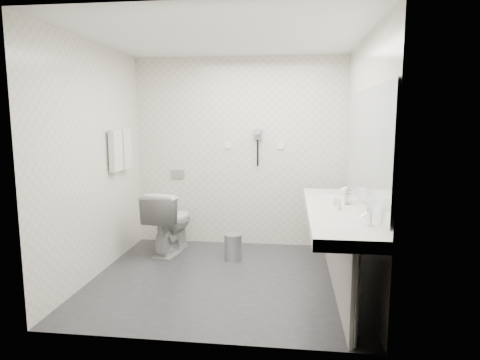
# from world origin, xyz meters

# --- Properties ---
(floor) EXTENTS (2.80, 2.80, 0.00)m
(floor) POSITION_xyz_m (0.00, 0.00, 0.00)
(floor) COLOR #28282D
(floor) RESTS_ON ground
(ceiling) EXTENTS (2.80, 2.80, 0.00)m
(ceiling) POSITION_xyz_m (0.00, 0.00, 2.50)
(ceiling) COLOR white
(ceiling) RESTS_ON wall_back
(wall_back) EXTENTS (2.80, 0.00, 2.80)m
(wall_back) POSITION_xyz_m (0.00, 1.30, 1.25)
(wall_back) COLOR silver
(wall_back) RESTS_ON floor
(wall_front) EXTENTS (2.80, 0.00, 2.80)m
(wall_front) POSITION_xyz_m (0.00, -1.30, 1.25)
(wall_front) COLOR silver
(wall_front) RESTS_ON floor
(wall_left) EXTENTS (0.00, 2.60, 2.60)m
(wall_left) POSITION_xyz_m (-1.40, 0.00, 1.25)
(wall_left) COLOR silver
(wall_left) RESTS_ON floor
(wall_right) EXTENTS (0.00, 2.60, 2.60)m
(wall_right) POSITION_xyz_m (1.40, 0.00, 1.25)
(wall_right) COLOR silver
(wall_right) RESTS_ON floor
(vanity_counter) EXTENTS (0.55, 2.20, 0.10)m
(vanity_counter) POSITION_xyz_m (1.12, -0.20, 0.80)
(vanity_counter) COLOR white
(vanity_counter) RESTS_ON floor
(vanity_panel) EXTENTS (0.03, 2.15, 0.75)m
(vanity_panel) POSITION_xyz_m (1.15, -0.20, 0.38)
(vanity_panel) COLOR gray
(vanity_panel) RESTS_ON floor
(vanity_post_near) EXTENTS (0.06, 0.06, 0.75)m
(vanity_post_near) POSITION_xyz_m (1.18, -1.24, 0.38)
(vanity_post_near) COLOR silver
(vanity_post_near) RESTS_ON floor
(vanity_post_far) EXTENTS (0.06, 0.06, 0.75)m
(vanity_post_far) POSITION_xyz_m (1.18, 0.84, 0.38)
(vanity_post_far) COLOR silver
(vanity_post_far) RESTS_ON floor
(mirror) EXTENTS (0.02, 2.20, 1.05)m
(mirror) POSITION_xyz_m (1.39, -0.20, 1.45)
(mirror) COLOR #B2BCC6
(mirror) RESTS_ON wall_right
(basin_near) EXTENTS (0.40, 0.31, 0.05)m
(basin_near) POSITION_xyz_m (1.12, -0.85, 0.83)
(basin_near) COLOR white
(basin_near) RESTS_ON vanity_counter
(basin_far) EXTENTS (0.40, 0.31, 0.05)m
(basin_far) POSITION_xyz_m (1.12, 0.45, 0.83)
(basin_far) COLOR white
(basin_far) RESTS_ON vanity_counter
(faucet_near) EXTENTS (0.04, 0.04, 0.15)m
(faucet_near) POSITION_xyz_m (1.32, -0.85, 0.92)
(faucet_near) COLOR silver
(faucet_near) RESTS_ON vanity_counter
(faucet_far) EXTENTS (0.04, 0.04, 0.15)m
(faucet_far) POSITION_xyz_m (1.32, 0.45, 0.92)
(faucet_far) COLOR silver
(faucet_far) RESTS_ON vanity_counter
(soap_bottle_a) EXTENTS (0.05, 0.05, 0.10)m
(soap_bottle_a) POSITION_xyz_m (1.13, -0.11, 0.90)
(soap_bottle_a) COLOR silver
(soap_bottle_a) RESTS_ON vanity_counter
(soap_bottle_c) EXTENTS (0.05, 0.05, 0.11)m
(soap_bottle_c) POSITION_xyz_m (1.15, -0.29, 0.91)
(soap_bottle_c) COLOR silver
(soap_bottle_c) RESTS_ON vanity_counter
(glass_left) EXTENTS (0.07, 0.07, 0.11)m
(glass_left) POSITION_xyz_m (1.26, -0.03, 0.91)
(glass_left) COLOR silver
(glass_left) RESTS_ON vanity_counter
(glass_right) EXTENTS (0.09, 0.09, 0.12)m
(glass_right) POSITION_xyz_m (1.28, 0.08, 0.91)
(glass_right) COLOR silver
(glass_right) RESTS_ON vanity_counter
(toilet) EXTENTS (0.55, 0.84, 0.80)m
(toilet) POSITION_xyz_m (-0.83, 0.80, 0.40)
(toilet) COLOR white
(toilet) RESTS_ON floor
(flush_plate) EXTENTS (0.18, 0.02, 0.12)m
(flush_plate) POSITION_xyz_m (-0.85, 1.29, 0.95)
(flush_plate) COLOR #B2B5BA
(flush_plate) RESTS_ON wall_back
(pedal_bin) EXTENTS (0.27, 0.27, 0.30)m
(pedal_bin) POSITION_xyz_m (0.01, 0.61, 0.15)
(pedal_bin) COLOR #B2B5BA
(pedal_bin) RESTS_ON floor
(bin_lid) EXTENTS (0.21, 0.21, 0.02)m
(bin_lid) POSITION_xyz_m (0.01, 0.61, 0.31)
(bin_lid) COLOR #B2B5BA
(bin_lid) RESTS_ON pedal_bin
(towel_rail) EXTENTS (0.02, 0.62, 0.02)m
(towel_rail) POSITION_xyz_m (-1.35, 0.55, 1.55)
(towel_rail) COLOR silver
(towel_rail) RESTS_ON wall_left
(towel_near) EXTENTS (0.07, 0.24, 0.48)m
(towel_near) POSITION_xyz_m (-1.34, 0.41, 1.33)
(towel_near) COLOR silver
(towel_near) RESTS_ON towel_rail
(towel_far) EXTENTS (0.07, 0.24, 0.48)m
(towel_far) POSITION_xyz_m (-1.34, 0.69, 1.33)
(towel_far) COLOR silver
(towel_far) RESTS_ON towel_rail
(dryer_cradle) EXTENTS (0.10, 0.04, 0.14)m
(dryer_cradle) POSITION_xyz_m (0.25, 1.27, 1.50)
(dryer_cradle) COLOR gray
(dryer_cradle) RESTS_ON wall_back
(dryer_barrel) EXTENTS (0.08, 0.14, 0.08)m
(dryer_barrel) POSITION_xyz_m (0.25, 1.20, 1.53)
(dryer_barrel) COLOR gray
(dryer_barrel) RESTS_ON dryer_cradle
(dryer_cord) EXTENTS (0.02, 0.02, 0.35)m
(dryer_cord) POSITION_xyz_m (0.25, 1.26, 1.25)
(dryer_cord) COLOR black
(dryer_cord) RESTS_ON dryer_cradle
(switch_plate_a) EXTENTS (0.09, 0.02, 0.09)m
(switch_plate_a) POSITION_xyz_m (-0.15, 1.29, 1.35)
(switch_plate_a) COLOR white
(switch_plate_a) RESTS_ON wall_back
(switch_plate_b) EXTENTS (0.09, 0.02, 0.09)m
(switch_plate_b) POSITION_xyz_m (0.55, 1.29, 1.35)
(switch_plate_b) COLOR white
(switch_plate_b) RESTS_ON wall_back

